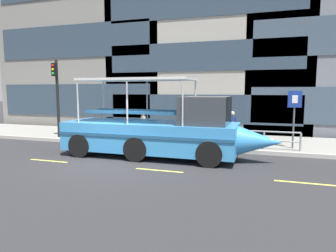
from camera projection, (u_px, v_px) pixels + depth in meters
The scene contains 11 objects.
ground_plane at pixel (111, 160), 12.32m from camera, with size 120.00×120.00×0.00m, color #2B2B2D.
sidewalk at pixel (158, 138), 17.60m from camera, with size 32.00×4.80×0.18m, color gray.
curb_edge at pixel (141, 145), 15.24m from camera, with size 32.00×0.18×0.18m, color #B2ADA3.
lane_centreline at pixel (100, 165), 11.50m from camera, with size 25.80×0.12×0.01m.
curb_guardrail at pixel (167, 133), 15.09m from camera, with size 12.49×0.09×0.86m.
traffic_light_pole at pixel (57, 91), 17.02m from camera, with size 0.24×0.46×4.39m.
parking_sign at pixel (294, 110), 13.68m from camera, with size 0.60×0.12×2.66m.
duck_tour_boat at pixel (162, 131), 12.83m from camera, with size 9.33×2.53×3.38m.
pedestrian_near_bow at pixel (232, 124), 15.28m from camera, with size 0.47×0.22×1.63m.
pedestrian_mid_left at pixel (184, 121), 16.07m from camera, with size 0.42×0.35×1.75m.
pedestrian_mid_right at pixel (143, 123), 16.53m from camera, with size 0.33×0.33×1.51m.
Camera 1 is at (5.94, -10.76, 2.86)m, focal length 32.03 mm.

